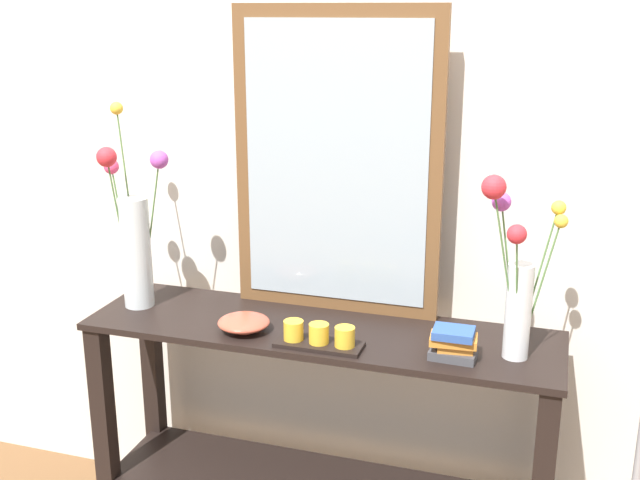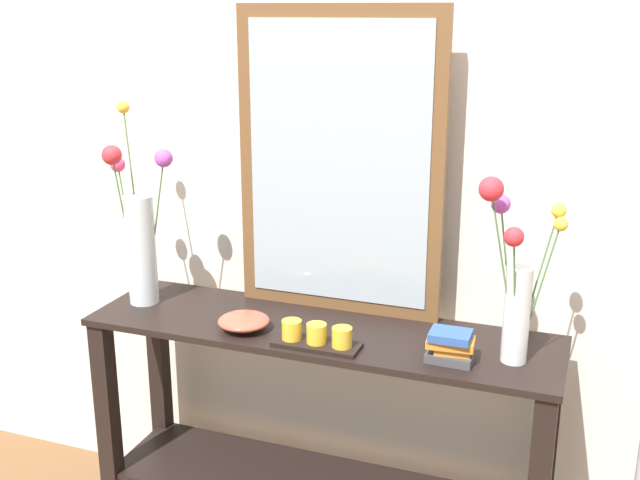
# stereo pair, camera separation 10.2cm
# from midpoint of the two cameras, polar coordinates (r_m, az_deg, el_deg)

# --- Properties ---
(wall_back) EXTENTS (6.40, 0.08, 2.70)m
(wall_back) POSITION_cam_midpoint_polar(r_m,az_deg,el_deg) (2.43, 3.81, 8.28)
(wall_back) COLOR silver
(wall_back) RESTS_ON ground
(console_table) EXTENTS (1.39, 0.39, 0.80)m
(console_table) POSITION_cam_midpoint_polar(r_m,az_deg,el_deg) (2.42, 1.24, -12.99)
(console_table) COLOR black
(console_table) RESTS_ON ground
(mirror_leaning) EXTENTS (0.63, 0.03, 0.91)m
(mirror_leaning) POSITION_cam_midpoint_polar(r_m,az_deg,el_deg) (2.30, 2.57, 5.57)
(mirror_leaning) COLOR brown
(mirror_leaning) RESTS_ON console_table
(tall_vase_left) EXTENTS (0.22, 0.16, 0.63)m
(tall_vase_left) POSITION_cam_midpoint_polar(r_m,az_deg,el_deg) (2.46, -11.92, 0.37)
(tall_vase_left) COLOR silver
(tall_vase_left) RESTS_ON console_table
(vase_right) EXTENTS (0.22, 0.17, 0.50)m
(vase_right) POSITION_cam_midpoint_polar(r_m,az_deg,el_deg) (2.07, 15.47, -2.90)
(vase_right) COLOR silver
(vase_right) RESTS_ON console_table
(candle_tray) EXTENTS (0.24, 0.09, 0.07)m
(candle_tray) POSITION_cam_midpoint_polar(r_m,az_deg,el_deg) (2.16, 1.11, -7.16)
(candle_tray) COLOR black
(candle_tray) RESTS_ON console_table
(decorative_bowl) EXTENTS (0.15, 0.15, 0.05)m
(decorative_bowl) POSITION_cam_midpoint_polar(r_m,az_deg,el_deg) (2.27, -4.33, -5.97)
(decorative_bowl) COLOR #B24C38
(decorative_bowl) RESTS_ON console_table
(book_stack) EXTENTS (0.13, 0.09, 0.09)m
(book_stack) POSITION_cam_midpoint_polar(r_m,az_deg,el_deg) (2.10, 10.96, -7.66)
(book_stack) COLOR #424247
(book_stack) RESTS_ON console_table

